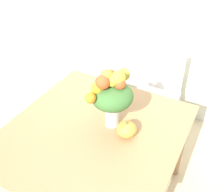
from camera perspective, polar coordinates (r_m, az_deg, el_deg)
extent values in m
cube|color=#9E754C|center=(1.76, -3.94, -7.90)|extent=(1.12, 1.16, 0.03)
cylinder|color=#9E754C|center=(2.54, -7.26, -2.80)|extent=(0.06, 0.06, 0.71)
cylinder|color=#9E754C|center=(2.25, 14.79, -10.30)|extent=(0.06, 0.06, 0.71)
cylinder|color=silver|center=(1.73, 0.00, -3.85)|extent=(0.09, 0.09, 0.18)
cylinder|color=silver|center=(1.76, 0.00, -5.04)|extent=(0.08, 0.08, 0.09)
cylinder|color=#38662D|center=(1.70, 0.55, -3.10)|extent=(0.01, 0.01, 0.23)
cylinder|color=#38662D|center=(1.72, 0.44, -2.64)|extent=(0.01, 0.01, 0.23)
cylinder|color=#38662D|center=(1.72, -0.27, -2.56)|extent=(0.01, 0.01, 0.23)
cylinder|color=#38662D|center=(1.70, -0.62, -2.97)|extent=(0.01, 0.01, 0.23)
cylinder|color=#38662D|center=(1.69, -0.11, -3.31)|extent=(0.01, 0.01, 0.23)
ellipsoid|color=#38662D|center=(1.64, 0.00, 0.00)|extent=(0.27, 0.27, 0.16)
sphere|color=#D64C23|center=(1.70, -0.44, 4.38)|extent=(0.09, 0.09, 0.09)
sphere|color=#AD9E33|center=(1.57, 1.36, 3.89)|extent=(0.09, 0.09, 0.09)
sphere|color=#AD9E33|center=(1.56, -1.27, 4.48)|extent=(0.08, 0.08, 0.08)
sphere|color=orange|center=(1.55, -4.75, -0.43)|extent=(0.07, 0.07, 0.07)
sphere|color=#D64C23|center=(1.56, 1.74, 2.75)|extent=(0.07, 0.07, 0.07)
sphere|color=#AD9E33|center=(1.67, 2.57, 4.71)|extent=(0.08, 0.08, 0.08)
sphere|color=#D64C23|center=(1.54, -2.01, 3.06)|extent=(0.09, 0.09, 0.09)
sphere|color=yellow|center=(1.59, -3.39, 1.73)|extent=(0.07, 0.07, 0.07)
sphere|color=yellow|center=(1.57, -0.03, 3.52)|extent=(0.09, 0.09, 0.09)
ellipsoid|color=gold|center=(1.68, 3.19, -7.24)|extent=(0.13, 0.13, 0.10)
cylinder|color=brown|center=(1.64, 3.25, -5.86)|extent=(0.02, 0.02, 0.02)
cube|color=white|center=(2.48, 9.17, -0.82)|extent=(0.45, 0.45, 0.02)
cylinder|color=white|center=(2.54, 3.91, -6.30)|extent=(0.04, 0.04, 0.46)
cylinder|color=white|center=(2.49, 11.35, -8.31)|extent=(0.04, 0.04, 0.46)
cylinder|color=white|center=(2.79, 6.31, -1.89)|extent=(0.04, 0.04, 0.46)
cylinder|color=white|center=(2.74, 13.08, -3.61)|extent=(0.04, 0.04, 0.46)
cube|color=white|center=(2.52, 10.92, 5.81)|extent=(0.40, 0.05, 0.43)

